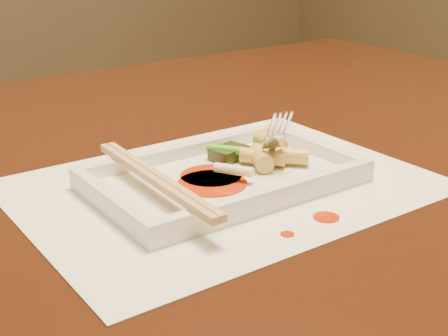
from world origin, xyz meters
TOP-DOWN VIEW (x-y plane):
  - table at (0.00, 0.00)m, footprint 1.40×0.90m
  - placemat at (-0.03, -0.14)m, footprint 0.40×0.30m
  - sauce_splatter_a at (-0.00, -0.25)m, footprint 0.02×0.02m
  - sauce_splatter_b at (-0.05, -0.26)m, footprint 0.01×0.01m
  - plate_base at (-0.03, -0.14)m, footprint 0.26×0.16m
  - plate_rim_far at (-0.03, -0.06)m, footprint 0.26×0.01m
  - plate_rim_near at (-0.03, -0.21)m, footprint 0.26×0.01m
  - plate_rim_left at (-0.16, -0.14)m, footprint 0.01×0.14m
  - plate_rim_right at (0.09, -0.14)m, footprint 0.01×0.14m
  - veg_piece at (0.00, -0.10)m, footprint 0.04×0.04m
  - scallion_white at (-0.03, -0.15)m, footprint 0.03×0.04m
  - scallion_green at (0.01, -0.12)m, footprint 0.06×0.07m
  - chopstick_a at (-0.12, -0.14)m, footprint 0.01×0.22m
  - chopstick_b at (-0.11, -0.14)m, footprint 0.01×0.22m
  - fork at (0.04, -0.12)m, footprint 0.09×0.10m
  - sauce_blob_0 at (-0.05, -0.14)m, footprint 0.07×0.07m
  - sauce_blob_1 at (-0.04, -0.13)m, footprint 0.06×0.06m
  - rice_cake_0 at (0.02, -0.13)m, footprint 0.04×0.05m
  - rice_cake_1 at (0.04, -0.15)m, footprint 0.04×0.04m
  - rice_cake_2 at (0.04, -0.12)m, footprint 0.02×0.04m
  - rice_cake_3 at (0.01, -0.14)m, footprint 0.04×0.05m

SIDE VIEW (x-z plane):
  - table at x=0.00m, z-range 0.27..1.02m
  - placemat at x=-0.03m, z-range 0.75..0.75m
  - sauce_splatter_a at x=0.00m, z-range 0.75..0.75m
  - sauce_splatter_b at x=-0.05m, z-range 0.75..0.75m
  - plate_base at x=-0.03m, z-range 0.75..0.76m
  - sauce_blob_0 at x=-0.05m, z-range 0.76..0.76m
  - sauce_blob_1 at x=-0.04m, z-range 0.76..0.76m
  - plate_rim_far at x=-0.03m, z-range 0.76..0.77m
  - plate_rim_near at x=-0.03m, z-range 0.76..0.77m
  - plate_rim_left at x=-0.16m, z-range 0.76..0.77m
  - plate_rim_right at x=0.09m, z-range 0.76..0.77m
  - veg_piece at x=0.00m, z-range 0.76..0.77m
  - rice_cake_0 at x=0.02m, z-range 0.76..0.78m
  - rice_cake_1 at x=0.04m, z-range 0.76..0.78m
  - rice_cake_3 at x=0.01m, z-range 0.76..0.78m
  - scallion_white at x=-0.03m, z-range 0.77..0.78m
  - scallion_green at x=0.01m, z-range 0.77..0.78m
  - rice_cake_2 at x=0.04m, z-range 0.77..0.79m
  - chopstick_a at x=-0.12m, z-range 0.77..0.78m
  - chopstick_b at x=-0.11m, z-range 0.77..0.78m
  - fork at x=0.04m, z-range 0.76..0.90m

